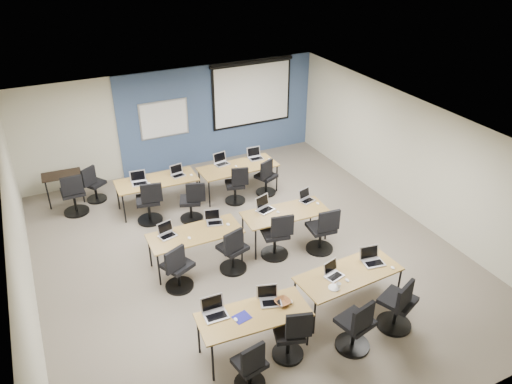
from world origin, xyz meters
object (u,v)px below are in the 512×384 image
whiteboard (164,119)px  training_table_mid_left (195,235)px  utility_table (62,178)px  projector_screen (252,90)px  laptop_10 (221,161)px  laptop_0 (215,311)px  training_table_back_right (238,168)px  laptop_4 (167,232)px  laptop_8 (139,180)px  task_chair_2 (356,329)px  task_chair_11 (266,180)px  training_table_front_right (349,275)px  laptop_7 (306,198)px  training_table_back_left (157,182)px  laptop_1 (269,298)px  laptop_5 (214,220)px  task_chair_8 (150,205)px  task_chair_9 (192,204)px  task_chair_0 (251,369)px  laptop_11 (255,156)px  task_chair_4 (178,271)px  task_chair_5 (233,253)px  task_chair_1 (291,338)px  training_table_mid_right (285,214)px  laptop_3 (372,259)px  task_chair_3 (398,308)px  task_chair_7 (322,233)px  training_table_front_left (254,316)px  laptop_6 (264,207)px  task_chair_6 (276,239)px  spare_chair_a (94,187)px  laptop_9 (177,173)px  task_chair_10 (236,188)px

whiteboard → training_table_mid_left: whiteboard is taller
whiteboard → utility_table: whiteboard is taller
projector_screen → laptop_10: size_ratio=6.98×
whiteboard → laptop_0: whiteboard is taller
training_table_back_right → laptop_4: laptop_4 is taller
laptop_8 → laptop_4: bearing=-84.5°
task_chair_2 → task_chair_11: 5.19m
training_table_front_right → laptop_7: bearing=72.4°
training_table_back_left → training_table_back_right: bearing=-3.0°
laptop_1 → projector_screen: bearing=85.0°
laptop_5 → task_chair_8: (-0.87, 1.70, -0.36)m
task_chair_2 → task_chair_9: bearing=89.2°
laptop_1 → training_table_back_right: bearing=90.1°
task_chair_0 → task_chair_11: task_chair_11 is taller
laptop_11 → task_chair_4: bearing=-131.8°
task_chair_5 → task_chair_11: (1.93, 2.43, -0.02)m
task_chair_1 → utility_table: task_chair_1 is taller
training_table_mid_right → training_table_back_right: same height
laptop_3 → task_chair_3: task_chair_3 is taller
task_chair_7 → task_chair_5: bearing=-179.4°
training_table_front_left → task_chair_5: 2.05m
training_table_front_right → training_table_back_right: bearing=86.9°
laptop_6 → laptop_11: size_ratio=1.01×
task_chair_8 → laptop_10: task_chair_8 is taller
training_table_mid_left → laptop_10: bearing=58.6°
laptop_1 → laptop_6: (1.18, 2.54, 0.00)m
task_chair_6 → spare_chair_a: bearing=137.2°
laptop_3 → laptop_6: size_ratio=1.00×
training_table_front_right → task_chair_1: bearing=-161.2°
laptop_1 → task_chair_4: (-0.97, 1.76, -0.38)m
laptop_7 → task_chair_7: 0.93m
spare_chair_a → task_chair_7: bearing=-81.3°
training_table_back_right → task_chair_0: size_ratio=2.00×
laptop_9 → spare_chair_a: 2.07m
task_chair_5 → laptop_8: 3.18m
task_chair_3 → laptop_5: bearing=97.2°
laptop_6 → task_chair_5: bearing=-163.5°
task_chair_0 → laptop_11: bearing=53.7°
training_table_back_left → task_chair_9: task_chair_9 is taller
task_chair_6 → laptop_8: size_ratio=2.92×
whiteboard → task_chair_4: (-1.28, -4.85, -1.03)m
task_chair_6 → whiteboard: bearing=110.1°
training_table_back_right → task_chair_10: bearing=-120.7°
training_table_mid_left → task_chair_8: 1.96m
projector_screen → task_chair_9: (-2.76, -2.69, -1.47)m
training_table_front_left → training_table_back_left: bearing=95.4°
training_table_front_right → task_chair_11: bearing=79.0°
laptop_1 → laptop_9: size_ratio=1.08×
task_chair_10 → laptop_1: bearing=-91.6°
laptop_6 → laptop_8: size_ratio=1.01×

